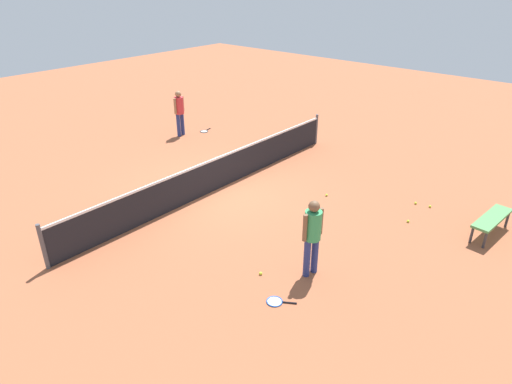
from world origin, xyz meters
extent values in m
plane|color=#9E5638|center=(0.00, 0.00, 0.00)|extent=(40.00, 40.00, 0.00)
cylinder|color=#4C4C51|center=(-5.00, 0.00, 0.54)|extent=(0.09, 0.09, 1.07)
cylinder|color=#4C4C51|center=(5.00, 0.00, 0.54)|extent=(0.09, 0.09, 1.07)
cube|color=black|center=(0.00, 0.00, 0.46)|extent=(10.00, 0.02, 0.91)
cube|color=white|center=(0.00, 0.00, 0.94)|extent=(10.00, 0.04, 0.06)
cylinder|color=navy|center=(-1.41, -4.30, 0.42)|extent=(0.17, 0.17, 0.85)
cylinder|color=navy|center=(-1.63, -4.26, 0.42)|extent=(0.17, 0.17, 0.85)
cylinder|color=#339959|center=(-1.52, -4.28, 1.16)|extent=(0.40, 0.40, 0.62)
cylinder|color=brown|center=(-1.31, -4.33, 1.18)|extent=(0.11, 0.11, 0.58)
cylinder|color=brown|center=(-1.73, -4.24, 1.18)|extent=(0.11, 0.11, 0.58)
sphere|color=brown|center=(-1.52, -4.28, 1.58)|extent=(0.27, 0.27, 0.23)
cylinder|color=navy|center=(2.48, 4.36, 0.42)|extent=(0.16, 0.16, 0.85)
cylinder|color=navy|center=(2.26, 4.32, 0.42)|extent=(0.16, 0.16, 0.85)
cylinder|color=red|center=(2.37, 4.34, 1.16)|extent=(0.39, 0.39, 0.62)
cylinder|color=#9E704C|center=(2.58, 4.38, 1.18)|extent=(0.10, 0.10, 0.58)
cylinder|color=#9E704C|center=(2.16, 4.31, 1.18)|extent=(0.10, 0.10, 0.58)
sphere|color=#9E704C|center=(2.37, 4.34, 1.58)|extent=(0.26, 0.26, 0.23)
torus|color=blue|center=(-2.70, -4.29, 0.01)|extent=(0.43, 0.43, 0.02)
cylinder|color=silver|center=(-2.70, -4.29, 0.01)|extent=(0.37, 0.37, 0.00)
cylinder|color=black|center=(-2.54, -4.53, 0.02)|extent=(0.18, 0.25, 0.03)
torus|color=black|center=(3.23, 4.00, 0.01)|extent=(0.37, 0.37, 0.02)
cylinder|color=silver|center=(3.23, 4.00, 0.01)|extent=(0.32, 0.32, 0.00)
cylinder|color=black|center=(3.51, 4.06, 0.02)|extent=(0.28, 0.09, 0.03)
sphere|color=#C6E033|center=(2.86, -4.69, 0.03)|extent=(0.07, 0.07, 0.07)
sphere|color=#C6E033|center=(1.81, -4.94, 0.03)|extent=(0.07, 0.07, 0.07)
sphere|color=#C6E033|center=(1.69, -2.62, 0.03)|extent=(0.07, 0.07, 0.07)
sphere|color=#C6E033|center=(-2.23, -3.54, 0.03)|extent=(0.07, 0.07, 0.07)
sphere|color=#C6E033|center=(2.93, -5.05, 0.03)|extent=(0.07, 0.07, 0.07)
cube|color=#4C8C4C|center=(2.52, -6.62, 0.45)|extent=(1.53, 0.54, 0.06)
cylinder|color=#333338|center=(1.84, -6.71, 0.21)|extent=(0.07, 0.07, 0.42)
cylinder|color=#333338|center=(3.18, -6.84, 0.21)|extent=(0.07, 0.07, 0.42)
cylinder|color=#333338|center=(1.87, -6.41, 0.21)|extent=(0.07, 0.07, 0.42)
cylinder|color=#333338|center=(3.20, -6.54, 0.21)|extent=(0.07, 0.07, 0.42)
camera|label=1|loc=(-7.92, -8.36, 5.66)|focal=31.23mm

